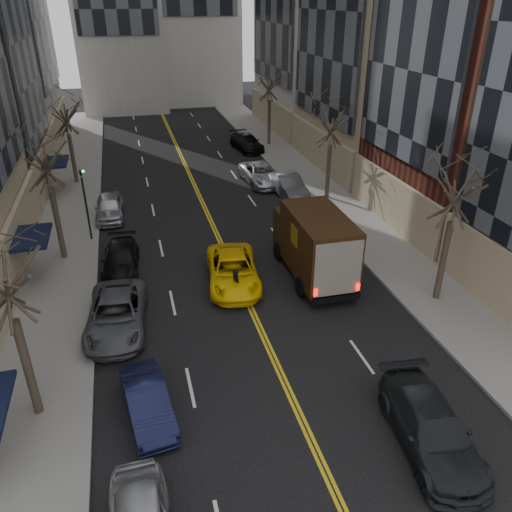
{
  "coord_description": "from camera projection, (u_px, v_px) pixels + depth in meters",
  "views": [
    {
      "loc": [
        -4.76,
        -6.44,
        13.04
      ],
      "look_at": [
        0.52,
        13.57,
        2.2
      ],
      "focal_mm": 35.0,
      "sensor_mm": 36.0,
      "label": 1
    }
  ],
  "objects": [
    {
      "name": "tree_rt_near",
      "position": [
        461.0,
        171.0,
        21.06
      ],
      "size": [
        3.2,
        3.2,
        8.71
      ],
      "color": "#382D23",
      "rests_on": "sidewalk_right"
    },
    {
      "name": "tree_lf_mid",
      "position": [
        42.0,
        142.0,
        24.72
      ],
      "size": [
        3.2,
        3.2,
        8.91
      ],
      "color": "#382D23",
      "rests_on": "sidewalk_left"
    },
    {
      "name": "parked_rt_b",
      "position": [
        261.0,
        174.0,
        38.65
      ],
      "size": [
        2.79,
        5.47,
        1.48
      ],
      "primitive_type": "imported",
      "rotation": [
        0.0,
        0.0,
        0.06
      ],
      "color": "#B4B8BC",
      "rests_on": "ground"
    },
    {
      "name": "observer_sedan",
      "position": [
        431.0,
        428.0,
        15.95
      ],
      "size": [
        2.7,
        5.38,
        1.5
      ],
      "rotation": [
        0.0,
        0.0,
        -0.12
      ],
      "color": "black",
      "rests_on": "ground"
    },
    {
      "name": "sidewalk_left",
      "position": [
        69.0,
        211.0,
        33.7
      ],
      "size": [
        4.0,
        66.0,
        0.15
      ],
      "primitive_type": "cube",
      "color": "slate",
      "rests_on": "ground"
    },
    {
      "name": "pedestrian",
      "position": [
        236.0,
        284.0,
        23.81
      ],
      "size": [
        0.52,
        0.67,
        1.6
      ],
      "primitive_type": "imported",
      "rotation": [
        0.0,
        0.0,
        1.84
      ],
      "color": "black",
      "rests_on": "ground"
    },
    {
      "name": "tree_rt_mid",
      "position": [
        332.0,
        112.0,
        33.18
      ],
      "size": [
        3.2,
        3.2,
        8.32
      ],
      "color": "#382D23",
      "rests_on": "sidewalk_right"
    },
    {
      "name": "tree_rt_far",
      "position": [
        270.0,
        73.0,
        45.76
      ],
      "size": [
        3.2,
        3.2,
        9.11
      ],
      "color": "#382D23",
      "rests_on": "sidewalk_right"
    },
    {
      "name": "parked_rt_c",
      "position": [
        247.0,
        142.0,
        47.05
      ],
      "size": [
        2.7,
        5.23,
        1.45
      ],
      "primitive_type": "imported",
      "rotation": [
        0.0,
        0.0,
        0.14
      ],
      "color": "black",
      "rests_on": "ground"
    },
    {
      "name": "tree_lf_far",
      "position": [
        63.0,
        104.0,
        36.12
      ],
      "size": [
        3.2,
        3.2,
        8.12
      ],
      "color": "#382D23",
      "rests_on": "sidewalk_left"
    },
    {
      "name": "ups_truck",
      "position": [
        314.0,
        244.0,
        25.3
      ],
      "size": [
        2.81,
        6.67,
        3.63
      ],
      "rotation": [
        0.0,
        0.0,
        -0.01
      ],
      "color": "black",
      "rests_on": "ground"
    },
    {
      "name": "parked_lf_c",
      "position": [
        117.0,
        314.0,
        21.67
      ],
      "size": [
        2.96,
        5.54,
        1.48
      ],
      "primitive_type": "imported",
      "rotation": [
        0.0,
        0.0,
        -0.1
      ],
      "color": "#4E5056",
      "rests_on": "ground"
    },
    {
      "name": "sidewalk_right",
      "position": [
        319.0,
        188.0,
        37.77
      ],
      "size": [
        4.0,
        66.0,
        0.15
      ],
      "primitive_type": "cube",
      "color": "slate",
      "rests_on": "ground"
    },
    {
      "name": "parked_lf_d",
      "position": [
        121.0,
        259.0,
        26.36
      ],
      "size": [
        2.16,
        4.62,
        1.31
      ],
      "primitive_type": "imported",
      "rotation": [
        0.0,
        0.0,
        -0.08
      ],
      "color": "black",
      "rests_on": "ground"
    },
    {
      "name": "parked_rt_a",
      "position": [
        288.0,
        186.0,
        36.17
      ],
      "size": [
        1.85,
        4.84,
        1.57
      ],
      "primitive_type": "imported",
      "rotation": [
        0.0,
        0.0,
        0.04
      ],
      "color": "#44464B",
      "rests_on": "ground"
    },
    {
      "name": "parked_lf_b",
      "position": [
        147.0,
        402.0,
        17.15
      ],
      "size": [
        1.9,
        4.07,
        1.29
      ],
      "primitive_type": "imported",
      "rotation": [
        0.0,
        0.0,
        0.14
      ],
      "color": "black",
      "rests_on": "ground"
    },
    {
      "name": "parked_lf_e",
      "position": [
        109.0,
        207.0,
        32.6
      ],
      "size": [
        1.85,
        4.39,
        1.48
      ],
      "primitive_type": "imported",
      "rotation": [
        0.0,
        0.0,
        -0.02
      ],
      "color": "#AEB1B6",
      "rests_on": "ground"
    },
    {
      "name": "traffic_signal",
      "position": [
        85.0,
        197.0,
        28.5
      ],
      "size": [
        0.29,
        0.26,
        4.7
      ],
      "color": "black",
      "rests_on": "sidewalk_left"
    },
    {
      "name": "taxi",
      "position": [
        233.0,
        270.0,
        25.11
      ],
      "size": [
        3.14,
        5.64,
        1.49
      ],
      "primitive_type": "imported",
      "rotation": [
        0.0,
        0.0,
        -0.13
      ],
      "color": "yellow",
      "rests_on": "ground"
    }
  ]
}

